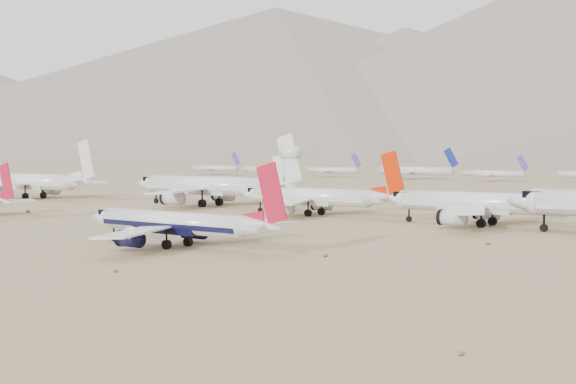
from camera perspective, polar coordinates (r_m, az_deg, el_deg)
The scene contains 7 objects.
ground at distance 135.54m, azimuth -6.34°, elevation -3.86°, with size 7000.00×7000.00×0.00m, color #846C4C.
main_airliner at distance 133.26m, azimuth -7.70°, elevation -2.27°, with size 40.91×39.96×14.44m.
row2_gold_tail at distance 173.73m, azimuth 14.17°, elevation -0.83°, with size 48.43×47.36×17.24m.
row2_orange_tail at distance 196.48m, azimuth 2.06°, elevation -0.39°, with size 45.09×44.11×16.08m.
row2_white_trijet at distance 229.39m, azimuth -5.24°, elevation 0.45°, with size 58.25×56.93×20.64m.
row2_white_twin at distance 276.79m, azimuth -17.52°, elevation 0.66°, with size 54.86×53.68×19.60m.
desert_scrub at distance 136.93m, azimuth -19.06°, elevation -3.82°, with size 233.60×121.67×0.63m.
Camera 1 is at (91.56, -98.63, 16.14)m, focal length 50.00 mm.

